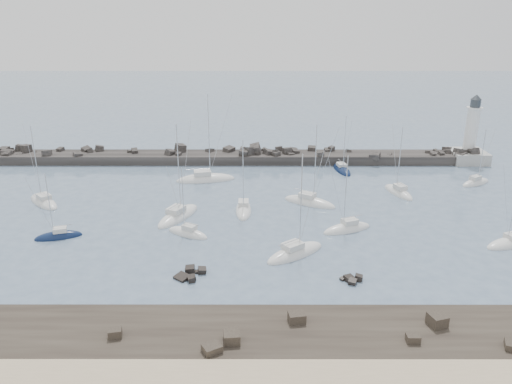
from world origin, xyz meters
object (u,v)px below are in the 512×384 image
at_px(sailboat_9, 347,229).
at_px(sailboat_13, 309,203).
at_px(sailboat_11, 511,243).
at_px(sailboat_3, 178,217).
at_px(sailboat_6, 244,210).
at_px(sailboat_10, 398,193).
at_px(sailboat_1, 44,202).
at_px(lighthouse, 469,147).
at_px(sailboat_2, 59,237).
at_px(sailboat_4, 206,180).
at_px(sailboat_7, 295,254).
at_px(sailboat_5, 188,234).
at_px(sailboat_8, 342,170).
at_px(sailboat_12, 476,183).

relative_size(sailboat_9, sailboat_13, 0.86).
height_order(sailboat_9, sailboat_11, sailboat_11).
relative_size(sailboat_3, sailboat_6, 1.23).
relative_size(sailboat_3, sailboat_10, 1.23).
distance_m(sailboat_1, sailboat_13, 43.42).
bearing_deg(lighthouse, sailboat_2, -152.69).
distance_m(lighthouse, sailboat_4, 54.67).
relative_size(lighthouse, sailboat_13, 1.02).
distance_m(sailboat_4, sailboat_7, 32.94).
bearing_deg(sailboat_5, lighthouse, 33.81).
height_order(sailboat_5, sailboat_6, sailboat_6).
bearing_deg(sailboat_5, sailboat_10, 26.08).
relative_size(sailboat_1, sailboat_11, 1.07).
distance_m(sailboat_3, sailboat_5, 6.54).
relative_size(lighthouse, sailboat_10, 1.16).
distance_m(sailboat_2, sailboat_10, 54.86).
bearing_deg(sailboat_5, sailboat_4, 89.51).
xyz_separation_m(sailboat_4, sailboat_6, (7.41, -14.91, -0.01)).
distance_m(sailboat_5, sailboat_10, 37.94).
bearing_deg(sailboat_13, sailboat_9, -67.36).
bearing_deg(sailboat_8, sailboat_9, -97.60).
relative_size(lighthouse, sailboat_11, 1.14).
relative_size(sailboat_4, sailboat_6, 1.36).
bearing_deg(sailboat_11, sailboat_10, 116.51).
relative_size(sailboat_1, sailboat_10, 1.10).
relative_size(sailboat_6, sailboat_12, 1.15).
xyz_separation_m(sailboat_2, sailboat_5, (17.85, 1.03, 0.00)).
xyz_separation_m(sailboat_4, sailboat_11, (43.73, -26.61, -0.02)).
bearing_deg(lighthouse, sailboat_7, -132.82).
distance_m(lighthouse, sailboat_1, 82.10).
relative_size(lighthouse, sailboat_4, 0.85).
height_order(sailboat_6, sailboat_10, sailboat_6).
bearing_deg(sailboat_13, sailboat_11, -30.34).
relative_size(sailboat_12, sailboat_13, 0.76).
relative_size(sailboat_6, sailboat_13, 0.88).
bearing_deg(sailboat_7, sailboat_1, 155.49).
xyz_separation_m(sailboat_1, sailboat_7, (39.76, -18.13, 0.01)).
xyz_separation_m(sailboat_1, sailboat_10, (59.21, 4.64, 0.01)).
distance_m(sailboat_3, sailboat_10, 37.87).
height_order(sailboat_4, sailboat_12, sailboat_4).
relative_size(sailboat_11, sailboat_12, 1.17).
xyz_separation_m(sailboat_9, sailboat_10, (11.43, 15.20, -0.00)).
xyz_separation_m(sailboat_7, sailboat_11, (29.30, 3.01, -0.02)).
xyz_separation_m(sailboat_2, sailboat_6, (25.46, 9.65, 0.00)).
xyz_separation_m(sailboat_3, sailboat_10, (36.37, 10.55, -0.00)).
height_order(lighthouse, sailboat_6, lighthouse).
bearing_deg(sailboat_8, lighthouse, 13.07).
relative_size(sailboat_7, sailboat_8, 1.22).
bearing_deg(sailboat_1, sailboat_4, 24.39).
xyz_separation_m(sailboat_4, sailboat_10, (33.87, -6.85, -0.00)).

